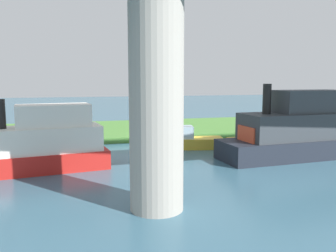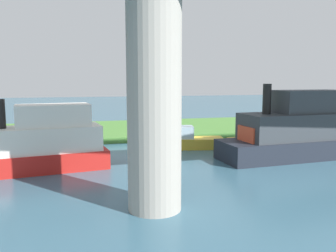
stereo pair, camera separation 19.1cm
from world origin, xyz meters
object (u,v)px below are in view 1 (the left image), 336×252
Objects in this scene: mooring_post at (43,131)px; houseboat_blue at (254,140)px; skiff_small at (295,130)px; bridge_pylon at (156,96)px; riverboat_paddlewheel at (318,132)px; person_on_bank at (170,122)px; motorboat_red at (40,144)px; motorboat_white at (187,140)px.

mooring_post is 17.09m from houseboat_blue.
mooring_post is 19.48m from skiff_small.
bridge_pylon is 22.89m from riverboat_paddlewheel.
bridge_pylon reaches higher than person_on_bank.
bridge_pylon is 0.93× the size of skiff_small.
motorboat_red reaches higher than houseboat_blue.
skiff_small is at bearing 115.27° from person_on_bank.
person_on_bank is 15.24m from motorboat_red.
person_on_bank reaches higher than mooring_post.
motorboat_red is at bearing 21.90° from motorboat_white.
person_on_bank is 0.31× the size of houseboat_blue.
motorboat_red is 1.57× the size of motorboat_white.
person_on_bank is 0.16× the size of motorboat_red.
bridge_pylon is 1.71× the size of motorboat_white.
mooring_post is 9.08m from motorboat_red.
houseboat_blue is at bearing -81.94° from skiff_small.
bridge_pylon is 9.06× the size of mooring_post.
houseboat_blue is at bearing -167.10° from motorboat_red.
motorboat_white is 5.37m from houseboat_blue.
mooring_post reaches higher than riverboat_paddlewheel.
person_on_bank is at bearing -56.20° from houseboat_blue.
person_on_bank is 1.37× the size of mooring_post.
mooring_post is at bearing 9.13° from person_on_bank.
motorboat_white is 0.54× the size of skiff_small.
bridge_pylon is 6.61× the size of person_on_bank.
person_on_bank is 12.89m from skiff_small.
mooring_post reaches higher than houseboat_blue.
riverboat_paddlewheel is 1.02× the size of houseboat_blue.
bridge_pylon is at bearing 73.19° from person_on_bank.
mooring_post is 0.10× the size of skiff_small.
skiff_small is 4.59m from houseboat_blue.
skiff_small reaches higher than mooring_post.
riverboat_paddlewheel is (-12.47, 5.09, -0.68)m from person_on_bank.
person_on_bank is at bearing -106.81° from bridge_pylon.
skiff_small is at bearing 140.53° from motorboat_white.
riverboat_paddlewheel is at bearing 172.16° from mooring_post.
motorboat_red is at bearing 93.85° from mooring_post.
skiff_small is (-16.80, 9.83, 0.83)m from mooring_post.
skiff_small is 2.22× the size of houseboat_blue.
bridge_pylon is at bearing 108.84° from mooring_post.
motorboat_white is 1.18× the size of riverboat_paddlewheel.
bridge_pylon reaches higher than motorboat_red.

